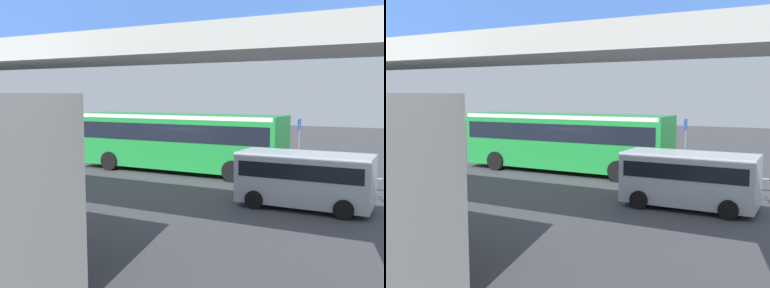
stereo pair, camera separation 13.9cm
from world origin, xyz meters
The scene contains 10 objects.
ground centered at (0.00, 0.00, 0.00)m, with size 80.00×80.00×0.00m, color #424247.
city_bus centered at (1.04, -0.12, 1.88)m, with size 11.54×2.85×3.15m.
parked_van centered at (-6.92, 4.56, 1.18)m, with size 4.80×2.17×2.05m.
bicycle_black centered at (-9.38, 2.57, 0.37)m, with size 1.77×0.44×0.96m.
traffic_sign centered at (-4.33, -4.64, 1.89)m, with size 0.08×0.60×2.80m.
lane_dash_leftmost centered at (-8.00, -3.06, 0.00)m, with size 2.00×0.20×0.01m, color silver.
lane_dash_left centered at (-4.00, -3.06, 0.00)m, with size 2.00×0.20×0.01m, color silver.
lane_dash_centre centered at (0.00, -3.06, 0.00)m, with size 2.00×0.20×0.01m, color silver.
lane_dash_right centered at (4.00, -3.06, 0.00)m, with size 2.00×0.20×0.01m, color silver.
lane_dash_rightmost centered at (8.00, -3.06, 0.00)m, with size 2.00×0.20×0.01m, color silver.
Camera 1 is at (-10.89, 21.02, 4.17)m, focal length 42.34 mm.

